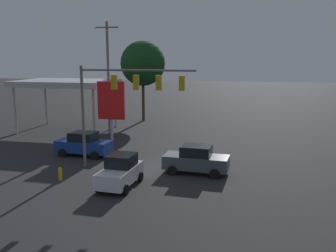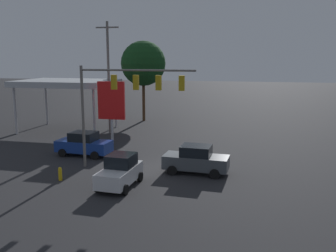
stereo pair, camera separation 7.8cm
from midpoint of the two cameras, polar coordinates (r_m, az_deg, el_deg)
name	(u,v)px [view 1 (the left image)]	position (r m, az deg, el deg)	size (l,w,h in m)	color
ground_plane	(162,168)	(27.05, -1.00, -6.37)	(200.00, 200.00, 0.00)	#262628
traffic_signal_assembly	(126,91)	(25.82, -6.52, 5.28)	(8.16, 0.43, 7.26)	slate
utility_pole	(108,76)	(39.08, -9.15, 7.59)	(2.40, 0.26, 11.36)	slate
gas_station_canopy	(66,84)	(41.37, -15.27, 6.25)	(9.83, 7.24, 5.44)	#B2B7BC
price_sign	(111,102)	(34.30, -8.72, 3.62)	(2.53, 0.27, 5.69)	#B7B7BC
hatchback_crossing	(120,171)	(23.21, -7.39, -6.88)	(2.14, 3.89, 1.97)	silver
sedan_far	(196,160)	(25.67, 4.22, -5.12)	(4.50, 2.27, 1.93)	#474C51
sedan_waiting	(84,144)	(30.87, -12.79, -2.68)	(4.52, 2.31, 1.93)	navy
street_tree	(143,64)	(46.37, -3.91, 9.48)	(5.47, 5.47, 9.82)	#4C331E
fire_hydrant	(60,174)	(25.22, -16.18, -7.01)	(0.24, 0.24, 0.88)	gold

